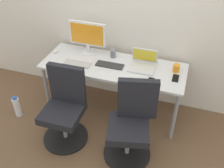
{
  "coord_description": "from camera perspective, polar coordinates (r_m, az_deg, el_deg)",
  "views": [
    {
      "loc": [
        0.82,
        -2.56,
        2.44
      ],
      "look_at": [
        0.0,
        -0.05,
        0.47
      ],
      "focal_mm": 41.58,
      "sensor_mm": 36.0,
      "label": 1
    }
  ],
  "objects": [
    {
      "name": "open_laptop",
      "position": [
        3.15,
        6.83,
        4.56
      ],
      "size": [
        0.31,
        0.29,
        0.22
      ],
      "color": "silver",
      "rests_on": "desk"
    },
    {
      "name": "ground_plane",
      "position": [
        3.63,
        0.25,
        -5.51
      ],
      "size": [
        5.28,
        5.28,
        0.0
      ],
      "primitive_type": "plane",
      "color": "brown"
    },
    {
      "name": "keyboard_by_monitor",
      "position": [
        3.23,
        -7.63,
        4.47
      ],
      "size": [
        0.34,
        0.12,
        0.02
      ],
      "primitive_type": "cube",
      "color": "#B7B7B7",
      "rests_on": "desk"
    },
    {
      "name": "mouse_by_laptop",
      "position": [
        3.53,
        -12.26,
        7.08
      ],
      "size": [
        0.06,
        0.1,
        0.03
      ],
      "primitive_type": "ellipsoid",
      "color": "silver",
      "rests_on": "desk"
    },
    {
      "name": "keyboard_by_laptop",
      "position": [
        3.17,
        -0.53,
        4.18
      ],
      "size": [
        0.34,
        0.12,
        0.02
      ],
      "primitive_type": "cube",
      "color": "#2D2D2D",
      "rests_on": "desk"
    },
    {
      "name": "desktop_monitor",
      "position": [
        3.34,
        -5.44,
        10.52
      ],
      "size": [
        0.48,
        0.18,
        0.43
      ],
      "color": "silver",
      "rests_on": "desk"
    },
    {
      "name": "desk",
      "position": [
        3.22,
        0.28,
        3.2
      ],
      "size": [
        1.77,
        0.64,
        0.72
      ],
      "color": "silver",
      "rests_on": "ground"
    },
    {
      "name": "mouse_by_monitor",
      "position": [
        2.92,
        3.98,
        0.96
      ],
      "size": [
        0.06,
        0.1,
        0.03
      ],
      "primitive_type": "ellipsoid",
      "color": "#B7B7B7",
      "rests_on": "desk"
    },
    {
      "name": "back_wall",
      "position": [
        3.28,
        2.57,
        16.32
      ],
      "size": [
        4.4,
        0.04,
        2.6
      ],
      "primitive_type": "cube",
      "color": "silver",
      "rests_on": "ground"
    },
    {
      "name": "pen_cup",
      "position": [
        3.33,
        0.23,
        6.71
      ],
      "size": [
        0.07,
        0.07,
        0.1
      ],
      "primitive_type": "cylinder",
      "color": "slate",
      "rests_on": "desk"
    },
    {
      "name": "phone_near_laptop",
      "position": [
        3.04,
        13.8,
        1.25
      ],
      "size": [
        0.07,
        0.14,
        0.01
      ],
      "primitive_type": "cube",
      "color": "black",
      "rests_on": "desk"
    },
    {
      "name": "water_bottle_on_floor",
      "position": [
        3.67,
        -20.15,
        -4.7
      ],
      "size": [
        0.09,
        0.09,
        0.31
      ],
      "color": "white",
      "rests_on": "ground"
    },
    {
      "name": "coffee_mug",
      "position": [
        3.14,
        13.95,
        3.4
      ],
      "size": [
        0.08,
        0.08,
        0.09
      ],
      "primitive_type": "cylinder",
      "color": "orange",
      "rests_on": "desk"
    },
    {
      "name": "office_chair_right",
      "position": [
        2.83,
        4.21,
        -8.91
      ],
      "size": [
        0.54,
        0.54,
        0.94
      ],
      "color": "black",
      "rests_on": "ground"
    },
    {
      "name": "phone_near_monitor",
      "position": [
        2.93,
        8.5,
        0.54
      ],
      "size": [
        0.07,
        0.14,
        0.01
      ],
      "primitive_type": "cube",
      "color": "black",
      "rests_on": "desk"
    },
    {
      "name": "office_chair_left",
      "position": [
        3.05,
        -10.35,
        -5.44
      ],
      "size": [
        0.54,
        0.54,
        0.94
      ],
      "color": "black",
      "rests_on": "ground"
    }
  ]
}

